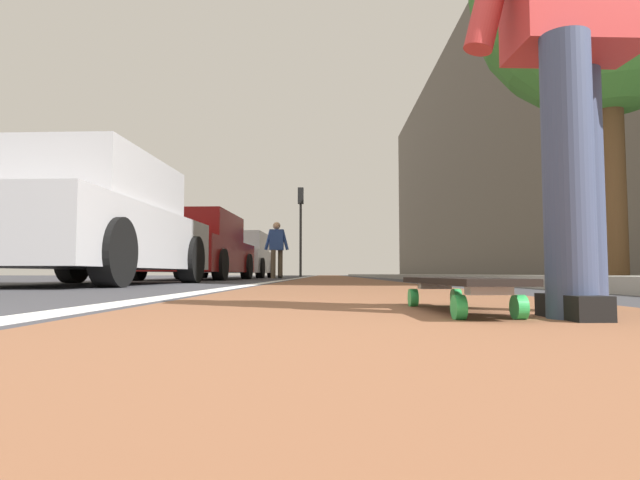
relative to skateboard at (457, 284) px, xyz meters
name	(u,v)px	position (x,y,z in m)	size (l,w,h in m)	color
ground_plane	(337,280)	(9.05, 0.22, -0.09)	(80.00, 80.00, 0.00)	#38383D
bike_lane_paint	(331,277)	(23.05, 0.22, -0.09)	(56.00, 1.90, 0.00)	brown
lane_stripe_white	(304,277)	(19.05, 1.32, -0.09)	(52.00, 0.16, 0.01)	silver
sidewalk_curb	(423,276)	(17.05, -2.99, -0.04)	(52.00, 3.20, 0.11)	#9E9B93
building_facade	(475,146)	(21.05, -6.06, 5.62)	(40.00, 1.20, 11.43)	#696156
skateboard	(457,284)	(0.00, 0.00, 0.00)	(0.85, 0.24, 0.11)	green
skater_person	(574,18)	(-0.15, -0.35, 0.84)	(0.47, 0.72, 1.64)	#384260
parked_car_near	(88,224)	(4.43, 3.27, 0.63)	(4.17, 2.05, 1.49)	#B7B7BC
parked_car_mid	(198,248)	(9.99, 3.33, 0.61)	(4.61, 2.00, 1.47)	maroon
parked_car_far	(239,257)	(15.52, 3.31, 0.61)	(4.20, 2.05, 1.47)	silver
traffic_light	(301,215)	(24.00, 1.72, 2.93)	(0.33, 0.28, 4.38)	#2D2D2D
pedestrian_distant	(277,246)	(13.74, 1.92, 0.86)	(0.47, 0.73, 1.67)	brown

